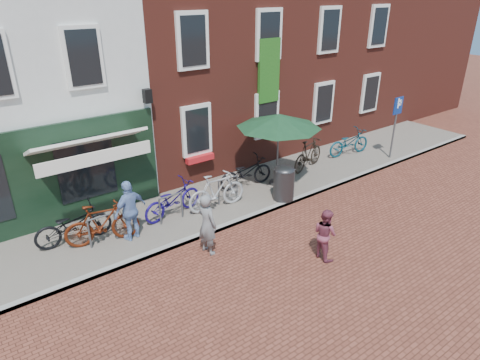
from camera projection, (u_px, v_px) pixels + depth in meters
ground at (238, 224)px, 12.19m from camera, size 80.00×80.00×0.00m
sidewalk at (235, 195)px, 13.80m from camera, size 24.00×3.00×0.10m
building_brick_mid at (172, 23)px, 16.30m from camera, size 6.00×8.00×10.00m
building_brick_right at (286, 17)px, 19.58m from camera, size 6.00×8.00×10.00m
filler_right at (372, 23)px, 23.33m from camera, size 7.00×8.00×9.00m
litter_bin at (284, 181)px, 13.21m from camera, size 0.66×0.66×1.21m
parking_sign at (396, 117)px, 16.07m from camera, size 0.50×0.08×2.43m
parasol at (279, 118)px, 13.55m from camera, size 2.78×2.78×2.56m
woman at (207, 224)px, 10.59m from camera, size 0.49×0.66×1.65m
boy at (325, 234)px, 10.45m from camera, size 0.56×0.69×1.35m
cafe_person at (130, 210)px, 11.01m from camera, size 1.06×0.66×1.68m
bicycle_0 at (73, 225)px, 10.97m from camera, size 2.01×0.81×1.03m
bicycle_1 at (102, 224)px, 10.91m from camera, size 1.98×0.98×1.15m
bicycle_2 at (172, 199)px, 12.29m from camera, size 2.05×1.00×1.03m
bicycle_3 at (217, 191)px, 12.66m from camera, size 1.94×0.66×1.15m
bicycle_4 at (246, 172)px, 14.10m from camera, size 2.03×0.88×1.03m
bicycle_5 at (308, 154)px, 15.50m from camera, size 1.98×1.03×1.15m
bicycle_6 at (349, 142)px, 16.84m from camera, size 2.04×0.92×1.03m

